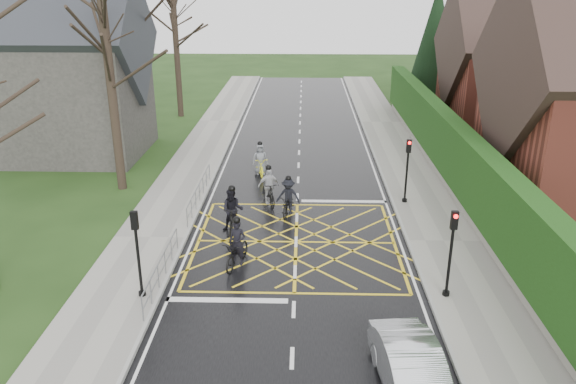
{
  "coord_description": "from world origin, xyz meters",
  "views": [
    {
      "loc": [
        0.26,
        -20.69,
        10.15
      ],
      "look_at": [
        -0.39,
        2.32,
        1.3
      ],
      "focal_mm": 35.0,
      "sensor_mm": 36.0,
      "label": 1
    }
  ],
  "objects_px": {
    "cyclist_mid": "(288,200)",
    "cyclist_back": "(233,214)",
    "cyclist_front": "(269,190)",
    "cyclist_rear": "(237,250)",
    "cyclist_lead": "(260,163)",
    "car": "(413,373)"
  },
  "relations": [
    {
      "from": "cyclist_back",
      "to": "car",
      "type": "bearing_deg",
      "value": -59.72
    },
    {
      "from": "cyclist_mid",
      "to": "car",
      "type": "relative_size",
      "value": 0.48
    },
    {
      "from": "car",
      "to": "cyclist_lead",
      "type": "bearing_deg",
      "value": 99.93
    },
    {
      "from": "cyclist_rear",
      "to": "car",
      "type": "relative_size",
      "value": 0.51
    },
    {
      "from": "cyclist_mid",
      "to": "cyclist_back",
      "type": "bearing_deg",
      "value": -130.14
    },
    {
      "from": "cyclist_rear",
      "to": "cyclist_lead",
      "type": "xyz_separation_m",
      "value": [
        0.07,
        10.4,
        0.01
      ]
    },
    {
      "from": "cyclist_rear",
      "to": "car",
      "type": "distance_m",
      "value": 8.68
    },
    {
      "from": "cyclist_back",
      "to": "car",
      "type": "distance_m",
      "value": 11.46
    },
    {
      "from": "cyclist_back",
      "to": "cyclist_front",
      "type": "bearing_deg",
      "value": 66.97
    },
    {
      "from": "cyclist_mid",
      "to": "cyclist_lead",
      "type": "bearing_deg",
      "value": 116.87
    },
    {
      "from": "cyclist_mid",
      "to": "cyclist_lead",
      "type": "xyz_separation_m",
      "value": [
        -1.69,
        5.47,
        -0.03
      ]
    },
    {
      "from": "cyclist_front",
      "to": "cyclist_rear",
      "type": "bearing_deg",
      "value": -117.07
    },
    {
      "from": "cyclist_rear",
      "to": "car",
      "type": "bearing_deg",
      "value": -36.82
    },
    {
      "from": "car",
      "to": "cyclist_back",
      "type": "bearing_deg",
      "value": 113.67
    },
    {
      "from": "cyclist_front",
      "to": "cyclist_mid",
      "type": "bearing_deg",
      "value": -71.44
    },
    {
      "from": "cyclist_back",
      "to": "cyclist_mid",
      "type": "bearing_deg",
      "value": 39.9
    },
    {
      "from": "cyclist_lead",
      "to": "cyclist_back",
      "type": "bearing_deg",
      "value": -107.53
    },
    {
      "from": "cyclist_lead",
      "to": "car",
      "type": "distance_m",
      "value": 18.05
    },
    {
      "from": "cyclist_lead",
      "to": "cyclist_mid",
      "type": "bearing_deg",
      "value": -85.69
    },
    {
      "from": "cyclist_back",
      "to": "car",
      "type": "xyz_separation_m",
      "value": [
        5.82,
        -9.87,
        -0.1
      ]
    },
    {
      "from": "cyclist_mid",
      "to": "cyclist_lead",
      "type": "height_order",
      "value": "cyclist_lead"
    },
    {
      "from": "cyclist_mid",
      "to": "cyclist_front",
      "type": "relative_size",
      "value": 0.99
    }
  ]
}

